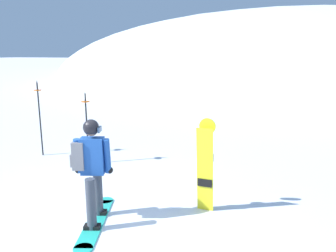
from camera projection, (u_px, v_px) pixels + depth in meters
The scene contains 7 objects.
ground_plane at pixel (92, 238), 4.96m from camera, with size 300.00×300.00×0.00m, color white.
ridge_peak_main at pixel (282, 81), 31.89m from camera, with size 43.42×39.08×12.94m.
ridge_peak_far at pixel (156, 71), 51.19m from camera, with size 24.84×22.35×11.93m.
snowboarder_main at pixel (91, 169), 5.23m from camera, with size 0.80×1.75×1.71m.
spare_snowboard at pixel (205, 166), 5.62m from camera, with size 0.28×0.22×1.65m.
piste_marker_near at pixel (40, 113), 8.73m from camera, with size 0.20×0.20×2.02m.
piste_marker_far at pixel (87, 123), 8.07m from camera, with size 0.20×0.20×1.82m.
Camera 1 is at (2.66, -3.79, 2.71)m, focal length 35.51 mm.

